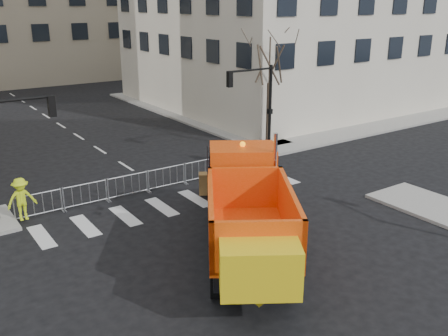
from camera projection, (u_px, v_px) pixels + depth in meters
ground at (254, 247)px, 19.14m from camera, size 120.00×120.00×0.00m
sidewalk_back at (154, 182)px, 25.77m from camera, size 64.00×5.00×0.15m
traffic_light_right at (270, 110)px, 30.28m from camera, size 0.18×0.18×5.40m
crowd_barriers at (148, 181)px, 24.51m from camera, size 12.60×0.60×1.10m
street_tree at (269, 89)px, 31.10m from camera, size 3.00×3.00×7.50m
plow_truck at (247, 208)px, 17.89m from camera, size 8.31×10.83×4.26m
cop_a at (258, 174)px, 24.50m from camera, size 0.74×0.62×1.74m
cop_b at (260, 179)px, 24.02m from camera, size 0.92×0.80×1.63m
cop_c at (240, 188)px, 22.31m from camera, size 1.28×1.06×2.04m
worker at (22, 199)px, 20.86m from camera, size 1.23×0.74×1.86m
newspaper_box at (219, 151)px, 29.02m from camera, size 0.54×0.51×1.10m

